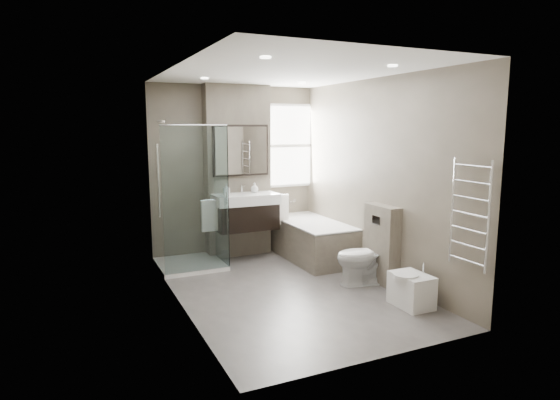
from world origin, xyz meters
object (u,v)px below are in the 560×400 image
vanity (246,211)px  bathtub (311,238)px  toilet (364,256)px  bidet (411,289)px

vanity → bathtub: size_ratio=0.59×
bathtub → toilet: bearing=-88.1°
vanity → bidet: size_ratio=1.97×
bidet → toilet: bearing=93.1°
vanity → toilet: size_ratio=1.32×
bathtub → bidet: bearing=-87.6°
vanity → bathtub: vanity is taller
toilet → bathtub: bearing=-168.0°
bathtub → toilet: (0.05, -1.32, 0.04)m
toilet → vanity: bearing=-139.5°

